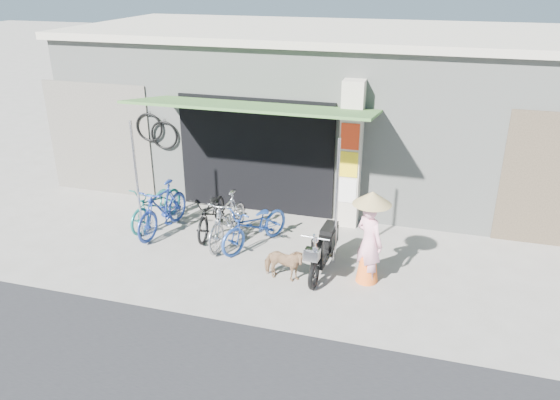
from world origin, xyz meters
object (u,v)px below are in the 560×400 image
(bike_blue, at_px, (162,209))
(nun, at_px, (370,238))
(bike_teal, at_px, (157,204))
(street_dog, at_px, (283,264))
(bike_navy, at_px, (255,225))
(moped, at_px, (324,248))
(bike_black, at_px, (212,213))
(bike_silver, at_px, (227,219))

(bike_blue, relative_size, nun, 1.02)
(bike_teal, bearing_deg, street_dog, -16.65)
(bike_blue, xyz_separation_m, street_dog, (2.84, -1.12, -0.19))
(street_dog, bearing_deg, bike_blue, 71.36)
(bike_navy, bearing_deg, nun, 10.01)
(moped, relative_size, nun, 1.01)
(street_dog, xyz_separation_m, moped, (0.60, 0.52, 0.12))
(bike_blue, relative_size, bike_black, 1.04)
(street_dog, height_order, nun, nun)
(bike_navy, bearing_deg, bike_silver, -154.06)
(bike_blue, bearing_deg, bike_teal, 141.26)
(bike_teal, height_order, nun, nun)
(bike_blue, xyz_separation_m, moped, (3.44, -0.61, -0.08))
(bike_black, bearing_deg, street_dog, -41.43)
(bike_black, xyz_separation_m, bike_navy, (1.04, -0.35, 0.02))
(nun, bearing_deg, bike_silver, 23.96)
(bike_blue, relative_size, moped, 1.01)
(bike_silver, distance_m, street_dog, 1.77)
(bike_silver, bearing_deg, bike_teal, 171.29)
(bike_blue, height_order, bike_silver, bike_blue)
(bike_blue, xyz_separation_m, bike_black, (0.95, 0.26, -0.08))
(bike_navy, height_order, moped, moped)
(bike_black, relative_size, moped, 0.97)
(bike_teal, distance_m, bike_navy, 2.30)
(bike_blue, distance_m, nun, 4.30)
(bike_blue, height_order, bike_black, bike_blue)
(street_dog, bearing_deg, bike_navy, 42.20)
(bike_black, bearing_deg, nun, -22.33)
(street_dog, relative_size, moped, 0.45)
(bike_silver, xyz_separation_m, bike_navy, (0.57, -0.01, -0.05))
(bike_black, relative_size, bike_silver, 0.98)
(bike_silver, bearing_deg, moped, -11.21)
(nun, bearing_deg, moped, 27.00)
(bike_black, xyz_separation_m, bike_silver, (0.47, -0.34, 0.07))
(bike_blue, xyz_separation_m, nun, (4.22, -0.75, 0.32))
(bike_teal, relative_size, nun, 1.02)
(bike_teal, xyz_separation_m, bike_navy, (2.27, -0.38, -0.00))
(moped, xyz_separation_m, nun, (0.78, -0.14, 0.40))
(bike_teal, bearing_deg, bike_navy, -1.65)
(bike_teal, relative_size, bike_silver, 1.02)
(bike_teal, relative_size, moped, 1.01)
(bike_blue, distance_m, bike_black, 0.99)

